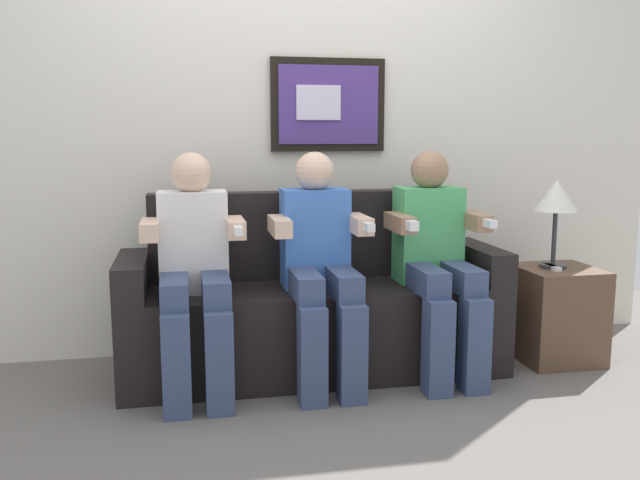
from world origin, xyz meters
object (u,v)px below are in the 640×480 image
side_table_right (556,314)px  table_lamp (556,200)px  couch (313,310)px  person_on_left (194,264)px  person_in_middle (320,259)px  spare_remote_on_table (552,267)px  person_on_right (436,255)px

side_table_right → table_lamp: (-0.03, 0.01, 0.61)m
couch → person_on_left: (-0.59, -0.17, 0.29)m
person_in_middle → spare_remote_on_table: person_in_middle is taller
person_on_left → spare_remote_on_table: size_ratio=8.54×
person_on_right → spare_remote_on_table: bearing=3.0°
person_in_middle → side_table_right: person_in_middle is taller
side_table_right → spare_remote_on_table: 0.27m
person_on_left → spare_remote_on_table: 1.83m
person_on_left → person_on_right: bearing=-0.0°
person_on_left → side_table_right: 1.92m
person_on_left → couch: bearing=15.9°
spare_remote_on_table → person_on_left: bearing=-178.9°
person_in_middle → table_lamp: size_ratio=2.41×
person_on_right → side_table_right: size_ratio=2.22×
person_in_middle → table_lamp: person_in_middle is taller
person_in_middle → couch: bearing=90.2°
person_on_right → side_table_right: bearing=5.0°
person_in_middle → person_on_left: bearing=180.0°
person_on_left → table_lamp: bearing=2.2°
table_lamp → person_in_middle: bearing=-176.8°
person_on_left → person_in_middle: bearing=0.0°
person_in_middle → spare_remote_on_table: (1.24, 0.03, -0.10)m
person_on_right → table_lamp: person_on_right is taller
table_lamp → couch: bearing=175.6°
person_on_right → table_lamp: size_ratio=2.41×
person_in_middle → person_on_right: same height
couch → side_table_right: bearing=-4.7°
couch → side_table_right: couch is taller
person_on_right → spare_remote_on_table: person_on_right is taller
person_in_middle → spare_remote_on_table: bearing=1.6°
person_on_left → table_lamp: size_ratio=2.41×
couch → person_on_right: (0.59, -0.17, 0.29)m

